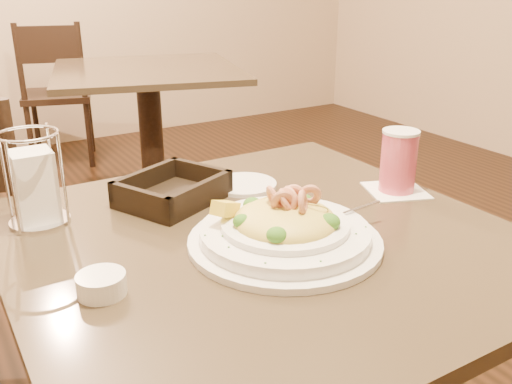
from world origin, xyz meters
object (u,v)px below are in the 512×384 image
dining_chair_far (56,90)px  drink_glass (399,162)px  pasta_bowl (285,229)px  napkin_caddy (35,184)px  background_table (150,116)px  bread_basket (173,192)px  butter_ramekin (101,284)px  side_plate (244,185)px  main_table (261,344)px

dining_chair_far → drink_glass: bearing=108.5°
pasta_bowl → napkin_caddy: 0.49m
dining_chair_far → background_table: bearing=118.9°
drink_glass → napkin_caddy: size_ratio=0.87×
bread_basket → butter_ramekin: bread_basket is taller
drink_glass → butter_ramekin: (-0.69, -0.08, -0.05)m
side_plate → butter_ramekin: butter_ramekin is taller
background_table → bread_basket: size_ratio=4.32×
pasta_bowl → drink_glass: drink_glass is taller
drink_glass → napkin_caddy: (-0.72, 0.24, 0.01)m
pasta_bowl → background_table: bearing=75.7°
main_table → side_plate: 0.36m
dining_chair_far → napkin_caddy: (-0.63, -2.72, 0.35)m
butter_ramekin → napkin_caddy: bearing=94.2°
dining_chair_far → pasta_bowl: bearing=101.7°
dining_chair_far → butter_ramekin: bearing=95.6°
side_plate → main_table: bearing=-113.0°
napkin_caddy → butter_ramekin: napkin_caddy is taller
side_plate → napkin_caddy: bearing=174.9°
napkin_caddy → background_table: bearing=62.6°
main_table → butter_ramekin: 0.41m
dining_chair_far → drink_glass: (0.08, -2.96, 0.34)m
main_table → side_plate: side_plate is taller
drink_glass → background_table: bearing=85.7°
background_table → butter_ramekin: 2.16m
dining_chair_far → side_plate: size_ratio=6.33×
main_table → napkin_caddy: size_ratio=4.90×
drink_glass → bread_basket: 0.50m
dining_chair_far → bread_basket: 2.80m
dining_chair_far → drink_glass: 2.98m
pasta_bowl → napkin_caddy: size_ratio=2.11×
main_table → background_table: bearing=75.0°
drink_glass → bread_basket: bearing=155.6°
drink_glass → butter_ramekin: drink_glass is taller
main_table → dining_chair_far: dining_chair_far is taller
bread_basket → napkin_caddy: bearing=172.2°
side_plate → background_table: bearing=76.1°
main_table → bread_basket: bearing=107.0°
drink_glass → side_plate: bearing=143.7°
butter_ramekin → pasta_bowl: bearing=-1.2°
main_table → dining_chair_far: 3.01m
butter_ramekin → side_plate: bearing=34.5°
pasta_bowl → butter_ramekin: 0.33m
dining_chair_far → pasta_bowl: (-0.28, -3.06, 0.30)m
napkin_caddy → side_plate: 0.45m
main_table → side_plate: size_ratio=6.13×
main_table → bread_basket: size_ratio=3.51×
napkin_caddy → butter_ramekin: (0.02, -0.33, -0.06)m
bread_basket → side_plate: bearing=-0.8°
dining_chair_far → butter_ramekin: (-0.61, -3.05, 0.28)m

